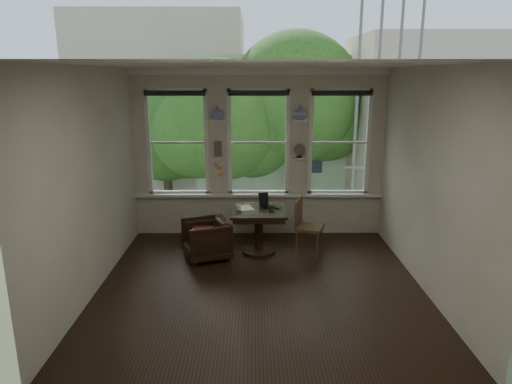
{
  "coord_description": "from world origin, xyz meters",
  "views": [
    {
      "loc": [
        -0.1,
        -5.9,
        2.88
      ],
      "look_at": [
        -0.05,
        0.9,
        1.13
      ],
      "focal_mm": 32.0,
      "sensor_mm": 36.0,
      "label": 1
    }
  ],
  "objects_px": {
    "laptop": "(270,207)",
    "mug": "(239,207)",
    "side_chair_right": "(310,227)",
    "armchair_left": "(206,239)",
    "table": "(259,231)"
  },
  "relations": [
    {
      "from": "table",
      "to": "laptop",
      "type": "height_order",
      "value": "laptop"
    },
    {
      "from": "armchair_left",
      "to": "laptop",
      "type": "height_order",
      "value": "laptop"
    },
    {
      "from": "laptop",
      "to": "mug",
      "type": "bearing_deg",
      "value": -147.43
    },
    {
      "from": "armchair_left",
      "to": "table",
      "type": "bearing_deg",
      "value": 85.63
    },
    {
      "from": "laptop",
      "to": "mug",
      "type": "distance_m",
      "value": 0.53
    },
    {
      "from": "table",
      "to": "mug",
      "type": "relative_size",
      "value": 8.46
    },
    {
      "from": "side_chair_right",
      "to": "laptop",
      "type": "xyz_separation_m",
      "value": [
        -0.65,
        0.12,
        0.3
      ]
    },
    {
      "from": "table",
      "to": "mug",
      "type": "distance_m",
      "value": 0.54
    },
    {
      "from": "armchair_left",
      "to": "laptop",
      "type": "xyz_separation_m",
      "value": [
        1.03,
        0.3,
        0.44
      ]
    },
    {
      "from": "side_chair_right",
      "to": "armchair_left",
      "type": "bearing_deg",
      "value": 114.85
    },
    {
      "from": "table",
      "to": "laptop",
      "type": "xyz_separation_m",
      "value": [
        0.19,
        0.07,
        0.39
      ]
    },
    {
      "from": "laptop",
      "to": "armchair_left",
      "type": "bearing_deg",
      "value": -143.31
    },
    {
      "from": "table",
      "to": "mug",
      "type": "xyz_separation_m",
      "value": [
        -0.33,
        -0.04,
        0.42
      ]
    },
    {
      "from": "side_chair_right",
      "to": "laptop",
      "type": "relative_size",
      "value": 3.01
    },
    {
      "from": "side_chair_right",
      "to": "mug",
      "type": "height_order",
      "value": "side_chair_right"
    }
  ]
}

